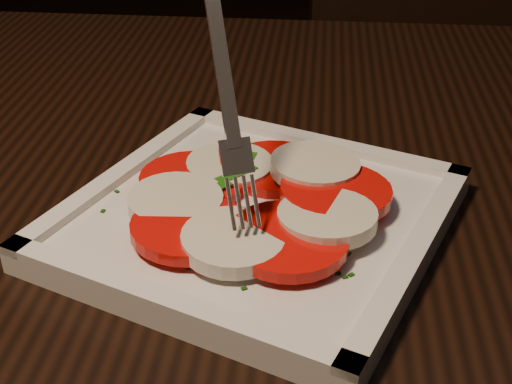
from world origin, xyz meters
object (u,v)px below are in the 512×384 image
at_px(chair, 429,80).
at_px(plate, 256,220).
at_px(fork, 220,74).
at_px(table, 326,274).

height_order(chair, plate, chair).
distance_m(plate, fork, 0.11).
relative_size(table, fork, 8.07).
bearing_deg(fork, chair, 50.33).
bearing_deg(table, chair, 80.69).
xyz_separation_m(table, chair, (0.13, 0.77, -0.12)).
height_order(table, plate, plate).
relative_size(table, plate, 5.27).
xyz_separation_m(table, plate, (-0.05, -0.09, 0.11)).
bearing_deg(chair, table, -112.38).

